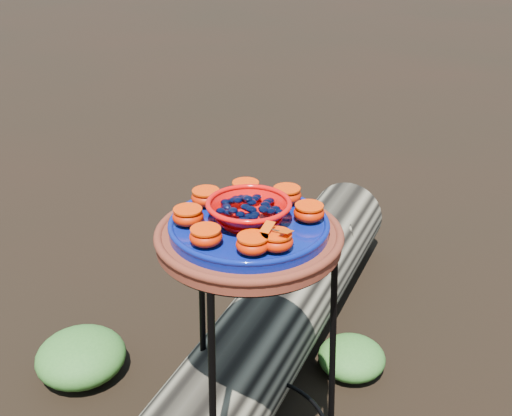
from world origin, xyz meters
TOP-DOWN VIEW (x-y plane):
  - plant_stand at (0.00, 0.00)m, footprint 0.44×0.44m
  - terracotta_saucer at (0.00, 0.00)m, footprint 0.41×0.41m
  - cobalt_plate at (0.00, 0.00)m, footprint 0.35×0.35m
  - red_bowl at (0.00, 0.00)m, footprint 0.17×0.17m
  - glass_gems at (0.00, 0.00)m, footprint 0.14×0.14m
  - orange_half_0 at (-0.03, -0.13)m, footprint 0.07×0.07m
  - orange_half_1 at (0.11, -0.07)m, footprint 0.07×0.07m
  - orange_half_2 at (0.13, 0.02)m, footprint 0.07×0.07m
  - orange_half_3 at (0.07, 0.11)m, footprint 0.07×0.07m
  - orange_half_4 at (-0.02, 0.13)m, footprint 0.07×0.07m
  - orange_half_5 at (-0.11, 0.07)m, footprint 0.07×0.07m
  - orange_half_6 at (-0.13, -0.02)m, footprint 0.07×0.07m
  - orange_half_7 at (-0.07, -0.11)m, footprint 0.07×0.07m
  - butterfly at (-0.03, -0.13)m, footprint 0.09×0.07m
  - driftwood_log at (0.40, 0.35)m, footprint 1.57×1.11m
  - foliage_right at (0.51, 0.12)m, footprint 0.22×0.22m
  - foliage_back at (-0.19, 0.65)m, footprint 0.29×0.29m

SIDE VIEW (x-z plane):
  - foliage_right at x=0.51m, z-range 0.00..0.11m
  - foliage_back at x=-0.19m, z-range 0.00..0.14m
  - driftwood_log at x=0.40m, z-range 0.00..0.29m
  - plant_stand at x=0.00m, z-range 0.00..0.70m
  - terracotta_saucer at x=0.00m, z-range 0.70..0.73m
  - cobalt_plate at x=0.00m, z-range 0.73..0.76m
  - orange_half_0 at x=-0.03m, z-range 0.76..0.79m
  - orange_half_1 at x=0.11m, z-range 0.76..0.79m
  - orange_half_2 at x=0.13m, z-range 0.76..0.79m
  - orange_half_3 at x=0.07m, z-range 0.76..0.79m
  - orange_half_4 at x=-0.02m, z-range 0.76..0.79m
  - orange_half_5 at x=-0.11m, z-range 0.76..0.79m
  - orange_half_6 at x=-0.13m, z-range 0.76..0.79m
  - orange_half_7 at x=-0.07m, z-range 0.76..0.79m
  - red_bowl at x=0.00m, z-range 0.76..0.80m
  - butterfly at x=-0.03m, z-range 0.79..0.81m
  - glass_gems at x=0.00m, z-range 0.80..0.83m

